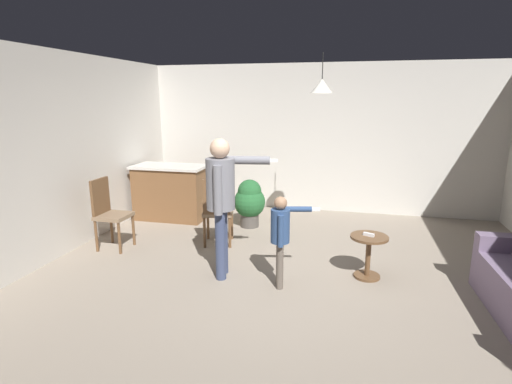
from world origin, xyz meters
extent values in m
plane|color=gray|center=(0.00, 0.00, 0.00)|extent=(7.68, 7.68, 0.00)
cube|color=beige|center=(0.00, 3.20, 1.35)|extent=(6.40, 0.10, 2.70)
cube|color=beige|center=(-3.20, 0.00, 1.35)|extent=(0.10, 6.40, 2.70)
cylinder|color=brown|center=(2.10, 0.36, 0.03)|extent=(0.05, 0.05, 0.06)
cube|color=brown|center=(-2.45, 2.00, 0.45)|extent=(1.20, 0.60, 0.91)
cube|color=beige|center=(-2.45, 2.00, 0.93)|extent=(1.26, 0.66, 0.04)
cylinder|color=brown|center=(0.85, 0.33, 0.51)|extent=(0.44, 0.44, 0.03)
cylinder|color=brown|center=(0.85, 0.33, 0.24)|extent=(0.06, 0.06, 0.49)
cylinder|color=brown|center=(0.85, 0.33, 0.01)|extent=(0.31, 0.31, 0.03)
cylinder|color=#384260|center=(-0.86, 0.05, 0.42)|extent=(0.12, 0.12, 0.83)
cylinder|color=#384260|center=(-0.83, -0.12, 0.42)|extent=(0.12, 0.12, 0.83)
cylinder|color=slate|center=(-0.84, -0.03, 1.13)|extent=(0.33, 0.33, 0.59)
sphere|color=#D8AD8C|center=(-0.84, -0.03, 1.54)|extent=(0.23, 0.23, 0.23)
cylinder|color=slate|center=(-0.60, 0.20, 1.38)|extent=(0.56, 0.19, 0.10)
cube|color=white|center=(-0.29, 0.25, 1.38)|extent=(0.13, 0.06, 0.04)
cylinder|color=slate|center=(-0.81, -0.22, 1.10)|extent=(0.10, 0.10, 0.56)
cylinder|color=#60564C|center=(-0.13, -0.10, 0.27)|extent=(0.08, 0.08, 0.53)
cylinder|color=#60564C|center=(-0.11, -0.20, 0.27)|extent=(0.08, 0.08, 0.53)
cylinder|color=navy|center=(-0.12, -0.15, 0.72)|extent=(0.21, 0.21, 0.38)
sphere|color=#9E7556|center=(-0.12, -0.15, 0.98)|extent=(0.14, 0.14, 0.14)
cylinder|color=navy|center=(0.02, 0.01, 0.88)|extent=(0.36, 0.14, 0.06)
cube|color=white|center=(0.23, 0.05, 0.88)|extent=(0.13, 0.06, 0.04)
cylinder|color=navy|center=(-0.09, -0.27, 0.70)|extent=(0.06, 0.06, 0.35)
cylinder|color=brown|center=(-1.37, 0.79, 0.23)|extent=(0.04, 0.04, 0.45)
cylinder|color=brown|center=(-1.02, 0.87, 0.23)|extent=(0.04, 0.04, 0.45)
cylinder|color=brown|center=(-1.45, 1.14, 0.23)|extent=(0.04, 0.04, 0.45)
cylinder|color=brown|center=(-1.10, 1.22, 0.23)|extent=(0.04, 0.04, 0.45)
cube|color=#7F664C|center=(-1.24, 1.00, 0.47)|extent=(0.50, 0.50, 0.05)
cube|color=brown|center=(-1.20, 0.82, 0.75)|extent=(0.38, 0.12, 0.50)
cylinder|color=brown|center=(-2.78, 0.66, 0.23)|extent=(0.04, 0.04, 0.45)
cylinder|color=brown|center=(-2.78, 0.30, 0.23)|extent=(0.04, 0.04, 0.45)
cylinder|color=brown|center=(-2.42, 0.65, 0.23)|extent=(0.04, 0.04, 0.45)
cylinder|color=brown|center=(-2.42, 0.29, 0.23)|extent=(0.04, 0.04, 0.45)
cube|color=#7F664C|center=(-2.60, 0.48, 0.47)|extent=(0.42, 0.42, 0.05)
cube|color=brown|center=(-2.79, 0.48, 0.75)|extent=(0.04, 0.38, 0.50)
cylinder|color=#4C4742|center=(-0.99, 1.87, 0.12)|extent=(0.30, 0.30, 0.24)
sphere|color=#235B2D|center=(-0.99, 1.87, 0.42)|extent=(0.52, 0.52, 0.52)
sphere|color=#235B2D|center=(-0.99, 1.87, 0.60)|extent=(0.39, 0.39, 0.39)
cube|color=white|center=(0.84, 0.32, 0.54)|extent=(0.13, 0.09, 0.04)
cone|color=silver|center=(0.14, 1.57, 2.25)|extent=(0.32, 0.32, 0.20)
cylinder|color=black|center=(0.14, 1.57, 2.52)|extent=(0.01, 0.01, 0.36)
camera|label=1|loc=(0.60, -4.27, 2.09)|focal=27.99mm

